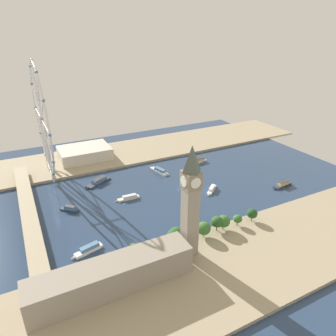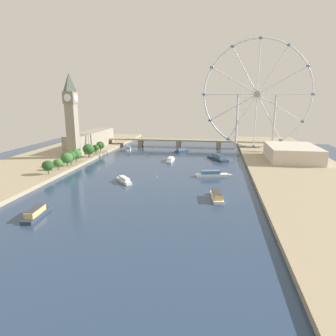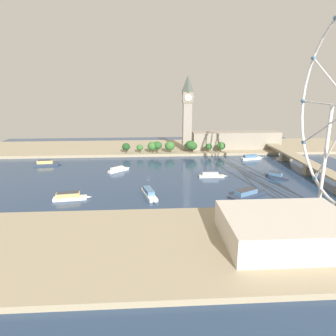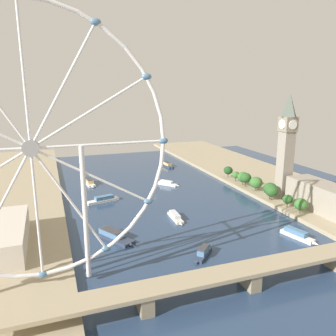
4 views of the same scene
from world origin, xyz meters
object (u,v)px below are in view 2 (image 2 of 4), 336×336
Objects in this scene: parliament_block at (91,140)px; tour_boat_7 at (129,149)px; tour_boat_4 at (217,196)px; ferris_wheel at (257,95)px; tour_boat_3 at (212,174)px; tour_boat_0 at (182,150)px; tour_boat_2 at (171,160)px; riverside_hall at (292,153)px; clock_tower at (71,114)px; river_bridge at (179,141)px; tour_boat_6 at (36,213)px; tour_boat_5 at (218,157)px; tour_boat_1 at (124,180)px.

parliament_block is 4.01× the size of tour_boat_7.
tour_boat_4 is at bearing -46.32° from parliament_block.
ferris_wheel is 3.97× the size of tour_boat_3.
tour_boat_0 is 0.66× the size of tour_boat_2.
riverside_hall is (235.78, -37.93, -3.05)m from parliament_block.
clock_tower is at bearing 97.30° from tour_boat_2.
tour_boat_3 is (-47.13, -119.01, -66.62)m from ferris_wheel.
river_bridge is 260.62m from tour_boat_6.
river_bridge is 36.92m from tour_boat_0.
tour_boat_0 is at bearing 159.83° from riverside_hall.
riverside_hall reaches higher than tour_boat_5.
clock_tower is 91.17m from tour_boat_7.
riverside_hall is 126.13m from tour_boat_2.
tour_boat_1 is 0.76× the size of tour_boat_6.
tour_boat_2 is 52.67m from tour_boat_5.
tour_boat_4 is (152.31, -104.90, -46.23)m from clock_tower.
ferris_wheel is at bearing -42.02° from tour_boat_0.
tour_boat_7 is (-60.14, -36.52, -6.16)m from river_bridge.
riverside_hall is at bearing -38.00° from tour_boat_4.
tour_boat_5 is at bearing 72.03° from tour_boat_3.
ferris_wheel is 168.67m from tour_boat_7.
tour_boat_1 is 148.13m from tour_boat_7.
tour_boat_6 is 1.05× the size of tour_boat_7.
tour_boat_4 is (159.56, -167.06, -10.90)m from parliament_block.
riverside_hall reaches higher than river_bridge.
riverside_hall reaches higher than tour_boat_7.
parliament_block reaches higher than riverside_hall.
river_bridge reaches higher than tour_boat_3.
tour_boat_4 is 1.05× the size of tour_boat_7.
parliament_block is 4.07× the size of tour_boat_2.
parliament_block is 3.32× the size of tour_boat_3.
parliament_block is at bearing 48.06° from tour_boat_5.
tour_boat_4 is (51.74, -208.70, -6.02)m from river_bridge.
clock_tower is at bearing -134.09° from river_bridge.
tour_boat_7 is (-111.88, 172.18, -0.14)m from tour_boat_4.
tour_boat_2 is at bearing 114.23° from tour_boat_3.
parliament_block reaches higher than tour_boat_7.
ferris_wheel reaches higher than tour_boat_0.
tour_boat_1 is (-21.56, -179.53, -6.56)m from river_bridge.
river_bridge reaches higher than tour_boat_1.
tour_boat_6 is at bearing 120.79° from tour_boat_5.
ferris_wheel is 4.58× the size of tour_boat_4.
parliament_block reaches higher than tour_boat_3.
river_bridge reaches higher than tour_boat_5.
ferris_wheel reaches higher than tour_boat_6.
clock_tower is 0.81× the size of parliament_block.
tour_boat_4 is at bearing -100.11° from tour_boat_3.
tour_boat_3 is 156.70m from tour_boat_7.
river_bridge is at bearing 161.77° from ferris_wheel.
tour_boat_5 is at bearing -123.69° from tour_boat_7.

